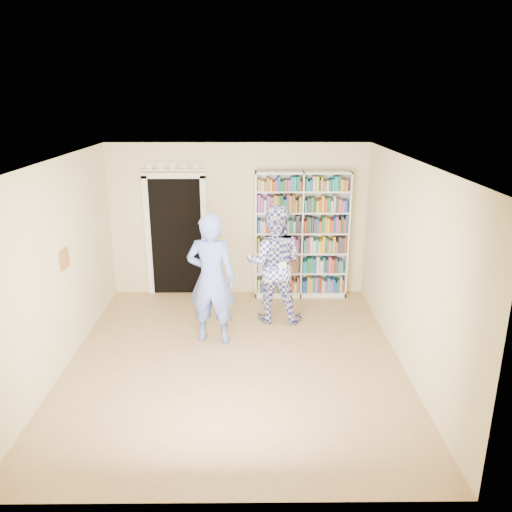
# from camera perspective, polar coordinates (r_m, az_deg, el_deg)

# --- Properties ---
(floor) EXTENTS (5.00, 5.00, 0.00)m
(floor) POSITION_cam_1_polar(r_m,az_deg,el_deg) (6.97, -2.44, -11.84)
(floor) COLOR #A0774D
(floor) RESTS_ON ground
(ceiling) EXTENTS (5.00, 5.00, 0.00)m
(ceiling) POSITION_cam_1_polar(r_m,az_deg,el_deg) (6.10, -2.78, 10.78)
(ceiling) COLOR white
(ceiling) RESTS_ON wall_back
(wall_back) EXTENTS (4.50, 0.00, 4.50)m
(wall_back) POSITION_cam_1_polar(r_m,az_deg,el_deg) (8.80, -2.03, 4.06)
(wall_back) COLOR beige
(wall_back) RESTS_ON floor
(wall_left) EXTENTS (0.00, 5.00, 5.00)m
(wall_left) POSITION_cam_1_polar(r_m,az_deg,el_deg) (6.87, -21.71, -1.25)
(wall_left) COLOR beige
(wall_left) RESTS_ON floor
(wall_right) EXTENTS (0.00, 5.00, 5.00)m
(wall_right) POSITION_cam_1_polar(r_m,az_deg,el_deg) (6.71, 16.99, -1.18)
(wall_right) COLOR beige
(wall_right) RESTS_ON floor
(bookshelf) EXTENTS (1.62, 0.30, 2.23)m
(bookshelf) POSITION_cam_1_polar(r_m,az_deg,el_deg) (8.75, 5.23, 2.41)
(bookshelf) COLOR white
(bookshelf) RESTS_ON floor
(doorway) EXTENTS (1.10, 0.08, 2.43)m
(doorway) POSITION_cam_1_polar(r_m,az_deg,el_deg) (8.92, -9.11, 2.90)
(doorway) COLOR black
(doorway) RESTS_ON floor
(wall_art) EXTENTS (0.03, 0.25, 0.25)m
(wall_art) POSITION_cam_1_polar(r_m,az_deg,el_deg) (7.02, -21.05, -0.34)
(wall_art) COLOR brown
(wall_art) RESTS_ON wall_left
(man_blue) EXTENTS (0.76, 0.56, 1.93)m
(man_blue) POSITION_cam_1_polar(r_m,az_deg,el_deg) (7.12, -5.11, -2.64)
(man_blue) COLOR #5F7BD5
(man_blue) RESTS_ON floor
(man_plaid) EXTENTS (1.00, 0.83, 1.88)m
(man_plaid) POSITION_cam_1_polar(r_m,az_deg,el_deg) (7.79, 2.08, -0.92)
(man_plaid) COLOR navy
(man_plaid) RESTS_ON floor
(paper_sheet) EXTENTS (0.19, 0.01, 0.27)m
(paper_sheet) POSITION_cam_1_polar(r_m,az_deg,el_deg) (7.56, 2.78, -1.65)
(paper_sheet) COLOR white
(paper_sheet) RESTS_ON man_plaid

